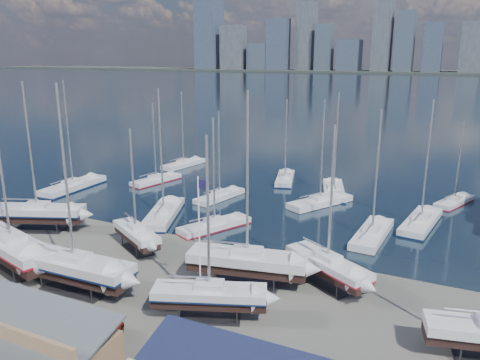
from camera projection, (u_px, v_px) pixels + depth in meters
The scene contains 27 objects.
ground at pixel (157, 278), 44.13m from camera, with size 1400.00×1400.00×0.00m, color #605E59.
water at pixel (426, 87), 314.60m from camera, with size 1400.00×600.00×0.40m, color #19263B.
far_shore at pixel (445, 73), 541.09m from camera, with size 1400.00×80.00×2.20m, color #2D332D.
skyline at pixel (441, 38), 529.11m from camera, with size 639.14×43.80×107.69m.
shed_grey at pixel (7, 352), 29.62m from camera, with size 12.60×8.40×4.17m.
sailboat_cradle_0 at pixel (38, 213), 55.74m from camera, with size 11.30×6.97×17.57m.
sailboat_cradle_1 at pixel (12, 248), 45.43m from camera, with size 12.55×6.40×19.27m.
sailboat_cradle_2 at pixel (136, 233), 49.90m from camera, with size 8.02×5.88×13.23m.
sailboat_cradle_3 at pixel (75, 267), 41.35m from camera, with size 11.46×3.47×18.22m.
sailboat_cradle_4 at pixel (247, 261), 42.58m from camera, with size 11.21×5.11×17.55m.
sailboat_cradle_5 at pixel (210, 295), 36.89m from camera, with size 9.40×5.63×14.79m.
sailboat_cradle_6 at pixel (328, 265), 42.17m from camera, with size 9.06×6.87×14.74m.
sailboat_moored_0 at pixel (73, 188), 73.17m from camera, with size 3.46×11.82×17.61m.
sailboat_moored_1 at pixel (156, 181), 77.08m from camera, with size 4.70×9.53×13.73m.
sailboat_moored_2 at pixel (184, 165), 88.28m from camera, with size 4.34×10.01×14.62m.
sailboat_moored_3 at pixel (164, 215), 60.42m from camera, with size 7.15×11.94×17.26m.
sailboat_moored_4 at pixel (220, 197), 68.26m from camera, with size 4.32×9.24×13.47m.
sailboat_moored_5 at pixel (285, 180), 77.89m from camera, with size 5.18×9.89×14.24m.
sailboat_moored_6 at pixel (215, 227), 56.48m from camera, with size 6.53×9.63×14.10m.
sailboat_moored_7 at pixel (320, 203), 65.38m from camera, with size 7.53×10.30×15.43m.
sailboat_moored_8 at pixel (334, 192), 70.94m from camera, with size 5.99×11.06×15.93m.
sailboat_moored_9 at pixel (372, 235), 53.65m from camera, with size 3.39×10.40×15.51m.
sailboat_moored_10 at pixel (421, 224), 57.44m from camera, with size 4.48×11.13×16.17m.
sailboat_moored_11 at pixel (454, 202), 65.80m from camera, with size 5.26×8.49×12.31m.
car_b at pixel (46, 308), 37.46m from camera, with size 1.59×4.57×1.51m, color gray.
car_c at pixel (99, 340), 33.33m from camera, with size 2.24×4.87×1.35m, color gray.
flagpole at pixel (200, 235), 37.45m from camera, with size 1.00×0.12×11.23m.
Camera 1 is at (24.43, -42.95, 20.30)m, focal length 35.00 mm.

